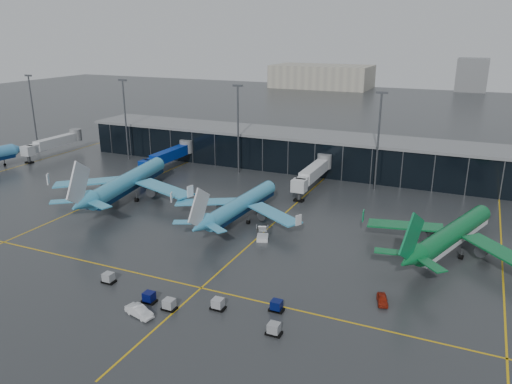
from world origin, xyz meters
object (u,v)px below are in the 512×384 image
at_px(airliner_arkefly, 128,171).
at_px(service_van_red, 382,299).
at_px(service_van_white, 139,311).
at_px(baggage_carts, 196,303).
at_px(mobile_airstair, 263,236).
at_px(airliner_klm_near, 242,195).
at_px(airliner_aer_lingus, 455,222).

xyz_separation_m(airliner_arkefly, service_van_red, (67.25, -25.31, -6.22)).
xyz_separation_m(airliner_arkefly, service_van_white, (35.40, -43.54, -6.07)).
bearing_deg(service_van_red, baggage_carts, -169.92).
xyz_separation_m(mobile_airstair, service_van_red, (26.54, -14.98, -0.12)).
height_order(airliner_klm_near, service_van_white, airliner_klm_near).
height_order(airliner_klm_near, baggage_carts, airliner_klm_near).
distance_m(airliner_klm_near, airliner_aer_lingus, 43.54).
xyz_separation_m(airliner_klm_near, service_van_white, (3.33, -41.66, -4.87)).
relative_size(airliner_arkefly, baggage_carts, 1.36).
distance_m(baggage_carts, service_van_red, 28.47).
height_order(airliner_arkefly, service_van_white, airliner_arkefly).
bearing_deg(airliner_arkefly, airliner_aer_lingus, -9.93).
distance_m(airliner_aer_lingus, service_van_white, 58.74).
bearing_deg(airliner_aer_lingus, baggage_carts, -113.40).
xyz_separation_m(baggage_carts, service_van_red, (25.49, 12.67, -0.10)).
bearing_deg(mobile_airstair, baggage_carts, -107.65).
bearing_deg(service_van_red, airliner_arkefly, 143.02).
relative_size(airliner_aer_lingus, service_van_white, 8.06).
bearing_deg(airliner_klm_near, airliner_arkefly, 179.98).
distance_m(airliner_arkefly, service_van_red, 72.13).
relative_size(airliner_klm_near, service_van_red, 9.60).
bearing_deg(service_van_white, mobile_airstair, 5.10).
height_order(airliner_aer_lingus, service_van_white, airliner_aer_lingus).
xyz_separation_m(airliner_aer_lingus, service_van_white, (-40.20, -42.51, -5.19)).
xyz_separation_m(airliner_aer_lingus, mobile_airstair, (-34.89, -9.29, -5.21)).
bearing_deg(mobile_airstair, service_van_white, -118.92).
distance_m(airliner_aer_lingus, baggage_carts, 50.37).
distance_m(airliner_aer_lingus, service_van_red, 26.21).
relative_size(airliner_klm_near, service_van_white, 7.63).
bearing_deg(airliner_aer_lingus, mobile_airstair, -146.00).
distance_m(mobile_airstair, service_van_white, 33.64).
xyz_separation_m(airliner_klm_near, service_van_red, (35.18, -23.42, -5.01)).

